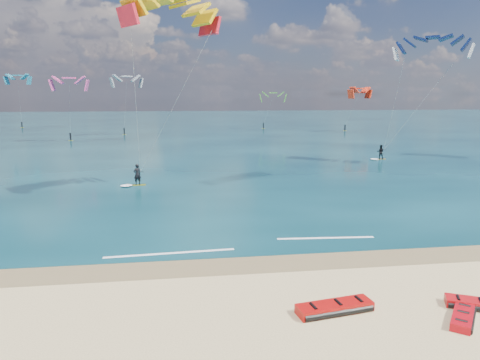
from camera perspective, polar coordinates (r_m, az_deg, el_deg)
name	(u,v)px	position (r m, az deg, el deg)	size (l,w,h in m)	color
ground	(207,158)	(57.92, -4.49, 2.91)	(320.00, 320.00, 0.00)	tan
wet_sand_strip	(248,264)	(22.15, 1.08, -11.19)	(320.00, 2.40, 0.01)	brown
sea	(193,125)	(121.55, -6.22, 7.32)	(320.00, 200.00, 0.04)	#082630
packed_kite_left	(334,312)	(18.18, 12.47, -16.79)	(3.33, 1.22, 0.44)	#B70C09
packed_kite_mid	(476,308)	(20.45, 28.99, -14.70)	(2.53, 1.10, 0.40)	red
packed_kite_right	(462,321)	(19.17, 27.52, -16.32)	(2.29, 1.01, 0.37)	#BD0811
kitesurfer_main	(154,88)	(37.80, -11.43, 11.99)	(10.73, 8.70, 17.29)	#B1C216
kitesurfer_far	(407,93)	(57.19, 21.40, 10.76)	(10.16, 9.09, 16.64)	gold
shoreline_foam	(245,246)	(24.55, 0.63, -8.77)	(15.63, 1.94, 0.01)	white
distant_kites	(158,108)	(95.45, -10.90, 9.42)	(84.96, 36.61, 12.97)	#459436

